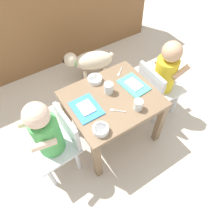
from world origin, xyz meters
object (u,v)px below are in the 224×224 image
at_px(seated_child_left, 49,134).
at_px(veggie_bowl_far, 95,79).
at_px(food_tray_left, 86,108).
at_px(cereal_bowl_left_side, 101,129).
at_px(food_tray_right, 134,85).
at_px(dining_table, 112,105).
at_px(dog, 90,61).
at_px(water_cup_left, 138,105).
at_px(seated_child_right, 164,74).
at_px(spoon_by_right_tray, 116,110).
at_px(water_cup_right, 109,89).
at_px(spoon_by_left_tray, 120,72).

bearing_deg(seated_child_left, veggie_bowl_far, 26.15).
height_order(seated_child_left, food_tray_left, seated_child_left).
bearing_deg(veggie_bowl_far, cereal_bowl_left_side, -115.91).
relative_size(seated_child_left, food_tray_right, 3.22).
bearing_deg(dining_table, dog, 74.15).
distance_m(water_cup_left, cereal_bowl_left_side, 0.29).
bearing_deg(seated_child_right, spoon_by_right_tray, -168.54).
bearing_deg(veggie_bowl_far, food_tray_left, -133.08).
height_order(seated_child_left, cereal_bowl_left_side, seated_child_left).
distance_m(seated_child_right, water_cup_left, 0.41).
bearing_deg(water_cup_left, cereal_bowl_left_side, -176.08).
bearing_deg(cereal_bowl_left_side, veggie_bowl_far, 64.09).
relative_size(food_tray_left, water_cup_right, 2.75).
distance_m(dining_table, seated_child_right, 0.46).
height_order(dog, spoon_by_left_tray, spoon_by_left_tray).
height_order(cereal_bowl_left_side, spoon_by_right_tray, cereal_bowl_left_side).
distance_m(food_tray_right, spoon_by_left_tray, 0.16).
height_order(food_tray_right, water_cup_left, water_cup_left).
height_order(seated_child_right, water_cup_right, seated_child_right).
xyz_separation_m(water_cup_left, spoon_by_right_tray, (-0.12, 0.06, -0.03)).
bearing_deg(seated_child_right, spoon_by_left_tray, 147.42).
xyz_separation_m(water_cup_left, spoon_by_left_tray, (0.09, 0.34, -0.03)).
distance_m(seated_child_left, dog, 0.98).
xyz_separation_m(seated_child_right, spoon_by_right_tray, (-0.50, -0.10, 0.02)).
relative_size(food_tray_left, spoon_by_left_tray, 2.36).
distance_m(water_cup_right, spoon_by_right_tray, 0.17).
bearing_deg(dining_table, food_tray_left, 176.69).
xyz_separation_m(dog, spoon_by_right_tray, (-0.23, -0.78, 0.24)).
distance_m(dog, food_tray_right, 0.71).
distance_m(seated_child_left, spoon_by_right_tray, 0.43).
distance_m(dog, spoon_by_left_tray, 0.56).
relative_size(seated_child_left, dog, 1.49).
distance_m(veggie_bowl_far, spoon_by_right_tray, 0.30).
distance_m(water_cup_left, spoon_by_left_tray, 0.35).
bearing_deg(cereal_bowl_left_side, water_cup_left, 3.92).
bearing_deg(seated_child_left, cereal_bowl_left_side, -31.83).
bearing_deg(cereal_bowl_left_side, food_tray_left, 86.41).
xyz_separation_m(food_tray_right, cereal_bowl_left_side, (-0.38, -0.19, 0.02)).
bearing_deg(spoon_by_right_tray, dining_table, 70.24).
bearing_deg(seated_child_left, seated_child_right, 1.08).
relative_size(water_cup_right, spoon_by_right_tray, 0.92).
relative_size(water_cup_left, spoon_by_left_tray, 0.80).
distance_m(dining_table, spoon_by_right_tray, 0.14).
distance_m(water_cup_left, veggie_bowl_far, 0.37).
distance_m(water_cup_right, cereal_bowl_left_side, 0.32).
height_order(food_tray_left, cereal_bowl_left_side, cereal_bowl_left_side).
bearing_deg(veggie_bowl_far, water_cup_left, -74.20).
bearing_deg(seated_child_right, seated_child_left, -178.92).
height_order(dining_table, spoon_by_right_tray, spoon_by_right_tray).
bearing_deg(spoon_by_left_tray, dining_table, -136.14).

